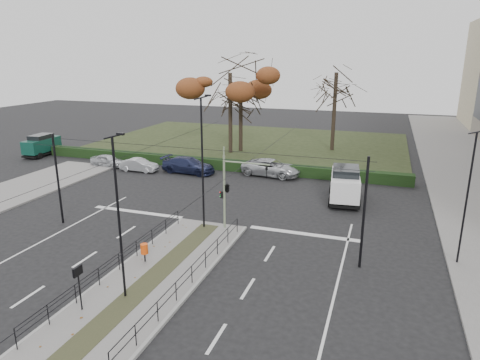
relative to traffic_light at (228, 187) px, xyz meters
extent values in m
plane|color=black|center=(-1.30, -4.50, -2.89)|extent=(140.00, 140.00, 0.00)
cube|color=slate|center=(-1.30, -7.00, -2.82)|extent=(4.40, 15.00, 0.14)
cube|color=slate|center=(16.70, 17.50, -2.82)|extent=(8.00, 90.00, 0.14)
cube|color=black|center=(-7.30, 27.50, -2.84)|extent=(38.00, 26.00, 0.10)
cube|color=black|center=(-7.30, 14.10, -2.39)|extent=(38.00, 1.00, 1.00)
cylinder|color=black|center=(-3.35, -13.70, -2.30)|extent=(0.04, 0.04, 0.90)
cylinder|color=black|center=(-3.35, -0.50, -2.30)|extent=(0.04, 0.04, 0.90)
cylinder|color=black|center=(0.75, -0.50, -2.30)|extent=(0.04, 0.04, 0.90)
cylinder|color=black|center=(-3.35, -7.10, -1.85)|extent=(0.04, 13.20, 0.04)
cylinder|color=black|center=(0.75, -7.10, -1.85)|extent=(0.04, 13.20, 0.04)
cylinder|color=black|center=(-10.90, -2.50, 0.11)|extent=(0.14, 0.14, 6.00)
cylinder|color=black|center=(8.30, -2.50, 0.11)|extent=(0.14, 0.14, 6.00)
cylinder|color=black|center=(-1.30, -3.50, 2.61)|extent=(20.00, 0.02, 0.02)
cylinder|color=black|center=(-1.30, -1.50, 2.61)|extent=(20.00, 0.02, 0.02)
cylinder|color=black|center=(-4.80, -6.50, 2.41)|extent=(0.02, 34.00, 0.02)
cylinder|color=black|center=(2.20, -6.50, 2.41)|extent=(0.02, 34.00, 0.02)
cylinder|color=gray|center=(-0.28, 0.00, -0.39)|extent=(0.15, 0.15, 4.72)
cylinder|color=gray|center=(1.18, 0.00, 1.61)|extent=(2.91, 0.09, 0.09)
imported|color=black|center=(2.45, 0.00, 1.16)|extent=(0.15, 0.18, 0.82)
imported|color=black|center=(-0.08, 0.00, -0.02)|extent=(0.62, 1.84, 0.73)
cube|color=black|center=(-0.44, 0.00, -0.57)|extent=(0.20, 0.15, 0.45)
sphere|color=#FF0C0C|center=(-0.53, 0.00, -0.43)|extent=(0.10, 0.10, 0.10)
sphere|color=#0CE533|center=(-0.53, 0.00, -0.68)|extent=(0.10, 0.10, 0.10)
cylinder|color=black|center=(-2.58, -5.88, -2.50)|extent=(0.08, 0.08, 0.49)
cylinder|color=#E4490D|center=(-2.58, -5.88, -2.01)|extent=(0.40, 0.40, 0.54)
cylinder|color=black|center=(-2.80, -10.72, -1.78)|extent=(0.07, 0.07, 1.94)
cube|color=black|center=(-2.80, -10.72, -0.90)|extent=(0.10, 0.53, 0.41)
cube|color=beige|center=(-2.85, -10.72, -0.90)|extent=(0.02, 0.47, 0.34)
cylinder|color=black|center=(-1.63, -9.18, 0.95)|extent=(0.11, 0.11, 7.39)
cube|color=black|center=(-1.21, -9.18, 4.78)|extent=(0.32, 0.13, 0.09)
cylinder|color=black|center=(-1.56, -0.38, 1.35)|extent=(0.12, 0.12, 8.20)
cube|color=black|center=(-1.10, -0.38, 5.61)|extent=(0.36, 0.14, 0.10)
cylinder|color=black|center=(13.20, -0.51, 0.75)|extent=(0.11, 0.11, 7.00)
imported|color=#B0B4B9|center=(-17.25, 11.40, -2.27)|extent=(3.69, 1.62, 1.23)
imported|color=#B0B4B9|center=(-13.28, 10.82, -2.27)|extent=(3.75, 1.36, 1.23)
imported|color=#1C2242|center=(-8.51, 11.84, -2.13)|extent=(5.32, 2.44, 1.51)
imported|color=#B0B4B9|center=(-0.79, 13.45, -2.13)|extent=(5.73, 3.16, 1.52)
cube|color=white|center=(6.40, 8.32, -1.59)|extent=(2.59, 5.14, 1.60)
cube|color=black|center=(6.40, 8.32, -0.63)|extent=(2.19, 2.91, 0.75)
cube|color=black|center=(6.40, 8.32, -2.59)|extent=(2.64, 5.25, 0.18)
cylinder|color=black|center=(7.60, 6.80, -2.56)|extent=(0.29, 0.68, 0.66)
cylinder|color=black|center=(5.53, 6.58, -2.56)|extent=(0.29, 0.68, 0.66)
cylinder|color=black|center=(7.26, 10.05, -2.56)|extent=(0.29, 0.68, 0.66)
cylinder|color=black|center=(5.19, 9.83, -2.56)|extent=(0.29, 0.68, 0.66)
cube|color=#0D392E|center=(-27.22, 13.27, -1.68)|extent=(2.01, 4.66, 1.40)
cube|color=black|center=(-27.22, 13.27, -0.85)|extent=(1.73, 2.61, 0.65)
cube|color=black|center=(-27.22, 13.27, -2.59)|extent=(2.05, 4.75, 0.18)
cylinder|color=black|center=(-26.28, 11.84, -2.56)|extent=(0.27, 0.67, 0.66)
cylinder|color=black|center=(-27.96, 11.71, -2.56)|extent=(0.27, 0.67, 0.66)
cylinder|color=black|center=(-26.49, 14.83, -2.56)|extent=(0.27, 0.67, 0.66)
cylinder|color=black|center=(-28.17, 14.71, -2.56)|extent=(0.27, 0.67, 0.66)
cylinder|color=black|center=(-7.71, 21.28, 1.65)|extent=(0.44, 0.44, 8.88)
ellipsoid|color=#5A2D14|center=(-7.71, 21.28, 6.09)|extent=(10.30, 10.30, 5.58)
cylinder|color=black|center=(3.13, 26.51, 1.65)|extent=(0.44, 0.44, 8.88)
cylinder|color=black|center=(-6.90, 22.51, 0.64)|extent=(0.44, 0.44, 6.86)
camera|label=1|loc=(8.98, -23.85, 7.81)|focal=32.00mm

